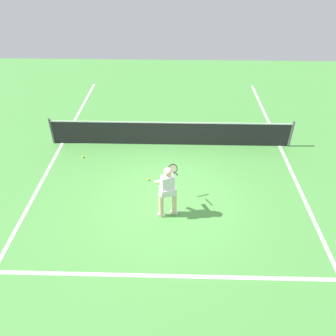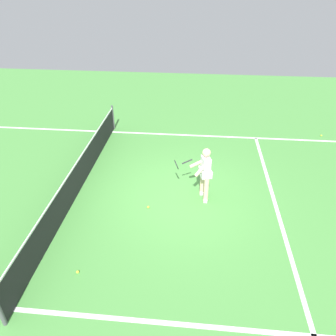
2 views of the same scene
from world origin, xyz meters
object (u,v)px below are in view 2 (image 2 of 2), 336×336
object	(u,v)px
tennis_player	(204,172)
tennis_ball_mid	(148,207)
tennis_ball_far	(78,272)
tennis_ball_near	(321,136)

from	to	relation	value
tennis_player	tennis_ball_mid	size ratio (longest dim) A/B	23.48
tennis_ball_mid	tennis_player	bearing A→B (deg)	-66.29
tennis_ball_far	tennis_player	bearing A→B (deg)	-41.75
tennis_ball_near	tennis_ball_mid	world-z (taller)	same
tennis_ball_near	tennis_ball_mid	xyz separation A→B (m)	(-4.93, 5.97, 0.00)
tennis_ball_near	tennis_player	bearing A→B (deg)	133.52
tennis_player	tennis_ball_mid	world-z (taller)	tennis_player
tennis_ball_mid	tennis_ball_far	xyz separation A→B (m)	(-2.31, 1.17, 0.00)
tennis_ball_mid	tennis_ball_far	world-z (taller)	same
tennis_player	tennis_ball_near	distance (m)	6.28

